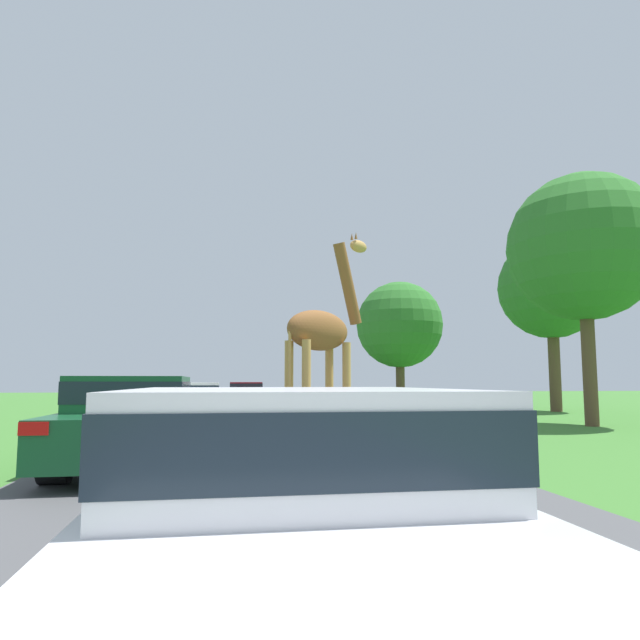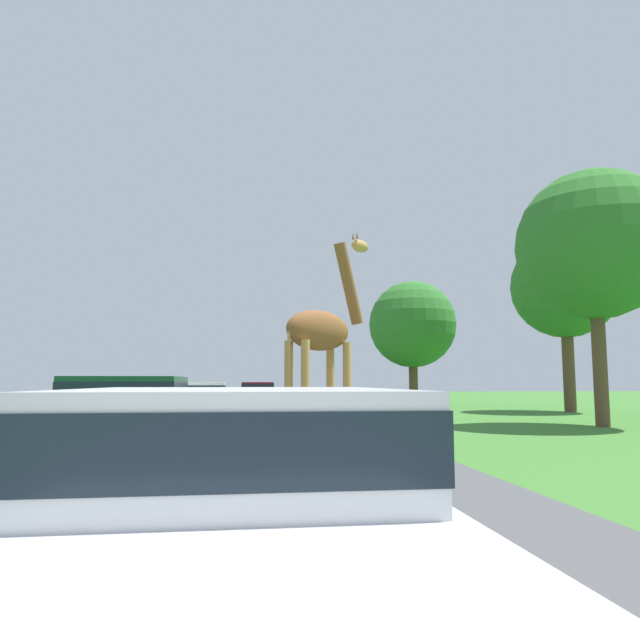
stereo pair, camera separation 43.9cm
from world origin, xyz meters
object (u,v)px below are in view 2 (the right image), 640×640
Objects in this scene: car_queue_right at (198,404)px; tree_centre_back at (412,325)px; car_far_ahead at (128,419)px; tree_left_edge at (565,286)px; car_queue_left at (257,394)px; car_lead_maroon at (235,501)px; tree_right_cluster at (594,245)px; giraffe_near_road at (323,338)px.

car_queue_right is 0.55× the size of tree_centre_back.
car_far_ahead is 23.15m from tree_left_edge.
car_queue_left is at bearing 80.57° from car_queue_right.
tree_left_edge reaches higher than car_lead_maroon.
car_queue_right is 18.66m from tree_left_edge.
tree_right_cluster reaches higher than tree_centre_back.
tree_centre_back reaches higher than car_lead_maroon.
tree_right_cluster is at bearing -86.77° from tree_centre_back.
tree_centre_back is at bearing 20.82° from car_queue_left.
car_far_ahead is (-2.61, -19.95, 0.03)m from car_queue_left.
car_lead_maroon is 32.14m from tree_centre_back.
tree_right_cluster is at bearing 77.11° from giraffe_near_road.
car_lead_maroon is 0.56× the size of tree_right_cluster.
tree_left_edge reaches higher than tree_right_cluster.
car_queue_left is 20.12m from car_far_ahead.
car_queue_left is (0.73, 26.60, 0.02)m from car_lead_maroon.
car_queue_right is 13.47m from tree_right_cluster.
giraffe_near_road is 0.66× the size of tree_centre_back.
giraffe_near_road is at bearing -86.55° from car_queue_left.
tree_centre_back reaches higher than car_queue_right.
giraffe_near_road is 0.59× the size of tree_left_edge.
car_lead_maroon is at bearing -124.93° from tree_left_edge.
car_queue_right is 12.49m from car_queue_left.
giraffe_near_road is 9.59m from car_lead_maroon.
tree_left_edge is at bearing 55.07° from car_lead_maroon.
car_queue_right is at bearing -99.43° from car_queue_left.
car_lead_maroon is at bearing -91.57° from car_queue_left.
tree_left_edge reaches higher than car_far_ahead.
car_queue_left is at bearing 88.43° from car_lead_maroon.
car_queue_right is 0.50× the size of tree_left_edge.
tree_left_edge is (16.38, 7.29, 5.16)m from car_queue_right.
car_far_ahead is at bearing -152.94° from tree_right_cluster.
car_queue_right is at bearing 175.50° from giraffe_near_road.
giraffe_near_road is 6.11m from car_queue_right.
car_lead_maroon is at bearing -108.64° from tree_centre_back.
car_queue_left reaches higher than car_lead_maroon.
tree_right_cluster reaches higher than car_queue_left.
car_queue_right is at bearing 175.55° from tree_right_cluster.
giraffe_near_road is at bearing -111.91° from tree_centre_back.
tree_centre_back is at bearing 121.90° from giraffe_near_road.
car_far_ahead is at bearing -97.46° from car_queue_left.
car_queue_left is at bearing -159.18° from tree_centre_back.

